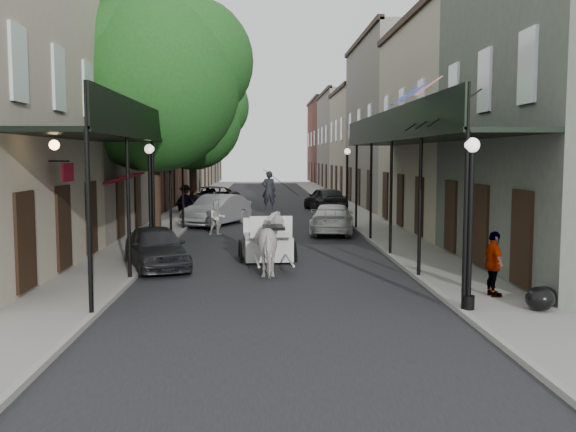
{
  "coord_description": "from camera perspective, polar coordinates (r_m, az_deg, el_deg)",
  "views": [
    {
      "loc": [
        -0.37,
        -15.52,
        3.44
      ],
      "look_at": [
        0.43,
        4.07,
        1.6
      ],
      "focal_mm": 40.0,
      "sensor_mm": 36.0,
      "label": 1
    }
  ],
  "objects": [
    {
      "name": "ground",
      "position": [
        15.9,
        -0.95,
        -7.14
      ],
      "size": [
        140.0,
        140.0,
        0.0
      ],
      "primitive_type": "plane",
      "color": "gray",
      "rests_on": "ground"
    },
    {
      "name": "road",
      "position": [
        35.69,
        -1.72,
        -0.16
      ],
      "size": [
        8.0,
        90.0,
        0.01
      ],
      "primitive_type": "cube",
      "color": "black",
      "rests_on": "ground"
    },
    {
      "name": "sidewalk_left",
      "position": [
        35.98,
        -9.71,
        -0.1
      ],
      "size": [
        2.2,
        90.0,
        0.12
      ],
      "primitive_type": "cube",
      "color": "gray",
      "rests_on": "ground"
    },
    {
      "name": "sidewalk_right",
      "position": [
        36.08,
        6.25,
        -0.04
      ],
      "size": [
        2.2,
        90.0,
        0.12
      ],
      "primitive_type": "cube",
      "color": "gray",
      "rests_on": "ground"
    },
    {
      "name": "building_row_left",
      "position": [
        46.29,
        -12.67,
        7.48
      ],
      "size": [
        5.0,
        80.0,
        10.5
      ],
      "primitive_type": "cube",
      "color": "#ABA088",
      "rests_on": "ground"
    },
    {
      "name": "building_row_right",
      "position": [
        46.43,
        8.9,
        7.54
      ],
      "size": [
        5.0,
        80.0,
        10.5
      ],
      "primitive_type": "cube",
      "color": "slate",
      "rests_on": "ground"
    },
    {
      "name": "gallery_left",
      "position": [
        22.94,
        -13.53,
        6.75
      ],
      "size": [
        2.2,
        18.05,
        4.88
      ],
      "color": "black",
      "rests_on": "sidewalk_left"
    },
    {
      "name": "gallery_right",
      "position": [
        23.09,
        10.66,
        6.79
      ],
      "size": [
        2.2,
        18.05,
        4.88
      ],
      "color": "black",
      "rests_on": "sidewalk_right"
    },
    {
      "name": "tree_near",
      "position": [
        26.16,
        -10.97,
        11.96
      ],
      "size": [
        7.31,
        6.8,
        9.63
      ],
      "color": "#382619",
      "rests_on": "sidewalk_left"
    },
    {
      "name": "tree_far",
      "position": [
        39.96,
        -7.98,
        8.75
      ],
      "size": [
        6.45,
        6.0,
        8.61
      ],
      "color": "#382619",
      "rests_on": "sidewalk_left"
    },
    {
      "name": "lamppost_right_near",
      "position": [
        14.3,
        15.89,
        -0.43
      ],
      "size": [
        0.32,
        0.32,
        3.71
      ],
      "color": "black",
      "rests_on": "sidewalk_right"
    },
    {
      "name": "lamppost_left",
      "position": [
        21.88,
        -12.14,
        1.6
      ],
      "size": [
        0.32,
        0.32,
        3.71
      ],
      "color": "black",
      "rests_on": "sidewalk_left"
    },
    {
      "name": "lamppost_right_far",
      "position": [
        33.84,
        5.27,
        2.99
      ],
      "size": [
        0.32,
        0.32,
        3.71
      ],
      "color": "black",
      "rests_on": "sidewalk_right"
    },
    {
      "name": "horse",
      "position": [
        18.72,
        -1.27,
        -2.46
      ],
      "size": [
        1.11,
        2.18,
        1.79
      ],
      "primitive_type": "imported",
      "rotation": [
        0.0,
        0.0,
        3.21
      ],
      "color": "silver",
      "rests_on": "ground"
    },
    {
      "name": "carriage",
      "position": [
        21.45,
        -1.92,
        -0.74
      ],
      "size": [
        1.97,
        2.73,
        2.99
      ],
      "rotation": [
        0.0,
        0.0,
        0.07
      ],
      "color": "black",
      "rests_on": "ground"
    },
    {
      "name": "pedestrian_walking",
      "position": [
        28.01,
        -6.34,
        -0.17
      ],
      "size": [
        0.88,
        0.78,
        1.51
      ],
      "primitive_type": "imported",
      "rotation": [
        0.0,
        0.0,
        0.32
      ],
      "color": "beige",
      "rests_on": "ground"
    },
    {
      "name": "pedestrian_sidewalk_left",
      "position": [
        35.09,
        -9.11,
        1.32
      ],
      "size": [
        1.17,
        0.71,
        1.76
      ],
      "primitive_type": "imported",
      "rotation": [
        0.0,
        0.0,
        3.09
      ],
      "color": "gray",
      "rests_on": "sidewalk_left"
    },
    {
      "name": "pedestrian_sidewalk_right",
      "position": [
        15.95,
        17.83,
        -4.07
      ],
      "size": [
        0.43,
        0.93,
        1.55
      ],
      "primitive_type": "imported",
      "rotation": [
        0.0,
        0.0,
        1.63
      ],
      "color": "gray",
      "rests_on": "sidewalk_right"
    },
    {
      "name": "car_left_near",
      "position": [
        19.98,
        -11.62,
        -2.73
      ],
      "size": [
        2.77,
        4.2,
        1.33
      ],
      "primitive_type": "imported",
      "rotation": [
        0.0,
        0.0,
        0.34
      ],
      "color": "black",
      "rests_on": "ground"
    },
    {
      "name": "car_left_mid",
      "position": [
        31.81,
        -6.34,
        0.5
      ],
      "size": [
        3.39,
        4.88,
        1.52
      ],
      "primitive_type": "imported",
      "rotation": [
        0.0,
        0.0,
        -0.43
      ],
      "color": "gray",
      "rests_on": "ground"
    },
    {
      "name": "car_left_far",
      "position": [
        39.82,
        -6.97,
        1.5
      ],
      "size": [
        3.95,
        6.08,
        1.56
      ],
      "primitive_type": "imported",
      "rotation": [
        0.0,
        0.0,
        -0.26
      ],
      "color": "black",
      "rests_on": "ground"
    },
    {
      "name": "car_right_near",
      "position": [
        28.46,
        3.97,
        -0.25
      ],
      "size": [
        2.52,
        4.8,
        1.33
      ],
      "primitive_type": "imported",
      "rotation": [
        0.0,
        0.0,
        2.99
      ],
      "color": "white",
      "rests_on": "ground"
    },
    {
      "name": "car_right_far",
      "position": [
        40.34,
        3.33,
        1.54
      ],
      "size": [
        2.74,
        4.72,
        1.51
      ],
      "primitive_type": "imported",
      "rotation": [
        0.0,
        0.0,
        3.37
      ],
      "color": "black",
      "rests_on": "ground"
    },
    {
      "name": "trash_bags",
      "position": [
        15.12,
        21.62,
        -6.76
      ],
      "size": [
        0.88,
        1.03,
        0.53
      ],
      "color": "black",
      "rests_on": "sidewalk_right"
    }
  ]
}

